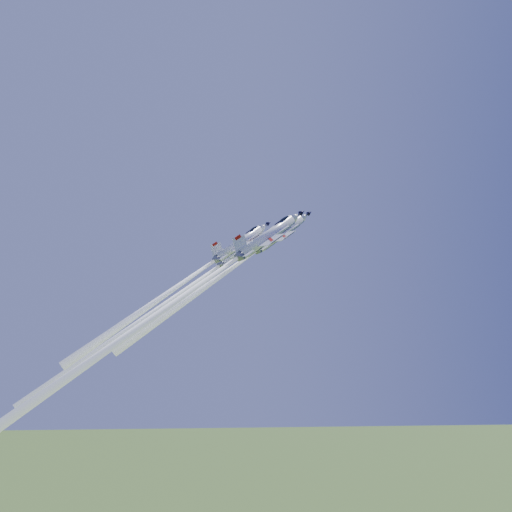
{
  "coord_description": "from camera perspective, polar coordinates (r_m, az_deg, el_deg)",
  "views": [
    {
      "loc": [
        -7.68,
        -118.27,
        71.71
      ],
      "look_at": [
        0.0,
        0.0,
        86.4
      ],
      "focal_mm": 40.0,
      "sensor_mm": 36.0,
      "label": 1
    }
  ],
  "objects": [
    {
      "name": "jet_slot",
      "position": [
        110.56,
        -7.46,
        -2.74
      ],
      "size": [
        34.83,
        17.44,
        33.79
      ],
      "rotation": [
        0.62,
        0.06,
        -1.15
      ],
      "color": "white"
    },
    {
      "name": "jet_lead",
      "position": [
        116.91,
        -2.93,
        -1.57
      ],
      "size": [
        36.86,
        18.52,
        35.58
      ],
      "rotation": [
        0.62,
        0.06,
        -1.15
      ],
      "color": "white"
    },
    {
      "name": "jet_left",
      "position": [
        119.11,
        -9.15,
        -4.79
      ],
      "size": [
        43.93,
        21.62,
        43.68
      ],
      "rotation": [
        0.62,
        0.06,
        -1.15
      ],
      "color": "white"
    },
    {
      "name": "jet_right",
      "position": [
        104.25,
        -9.62,
        -5.62
      ],
      "size": [
        53.21,
        26.12,
        53.07
      ],
      "rotation": [
        0.62,
        0.06,
        -1.15
      ],
      "color": "white"
    }
  ]
}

